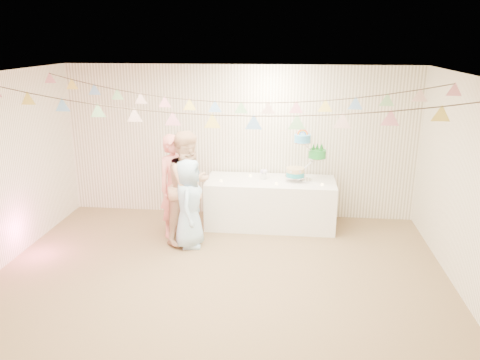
# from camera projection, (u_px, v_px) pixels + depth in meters

# --- Properties ---
(floor) EXTENTS (6.00, 6.00, 0.00)m
(floor) POSITION_uv_depth(u_px,v_px,m) (218.00, 283.00, 6.02)
(floor) COLOR brown
(floor) RESTS_ON ground
(ceiling) EXTENTS (6.00, 6.00, 0.00)m
(ceiling) POSITION_uv_depth(u_px,v_px,m) (215.00, 77.00, 5.25)
(ceiling) COLOR silver
(ceiling) RESTS_ON ground
(back_wall) EXTENTS (6.00, 6.00, 0.00)m
(back_wall) POSITION_uv_depth(u_px,v_px,m) (239.00, 142.00, 8.01)
(back_wall) COLOR white
(back_wall) RESTS_ON ground
(front_wall) EXTENTS (6.00, 6.00, 0.00)m
(front_wall) POSITION_uv_depth(u_px,v_px,m) (160.00, 297.00, 3.26)
(front_wall) COLOR white
(front_wall) RESTS_ON ground
(right_wall) EXTENTS (5.00, 5.00, 0.00)m
(right_wall) POSITION_uv_depth(u_px,v_px,m) (476.00, 196.00, 5.32)
(right_wall) COLOR white
(right_wall) RESTS_ON ground
(table) EXTENTS (2.10, 0.84, 0.79)m
(table) POSITION_uv_depth(u_px,v_px,m) (270.00, 203.00, 7.75)
(table) COLOR white
(table) RESTS_ON floor
(cake_stand) EXTENTS (0.71, 0.42, 0.79)m
(cake_stand) POSITION_uv_depth(u_px,v_px,m) (305.00, 159.00, 7.52)
(cake_stand) COLOR silver
(cake_stand) RESTS_ON table
(cake_bottom) EXTENTS (0.31, 0.31, 0.15)m
(cake_bottom) POSITION_uv_depth(u_px,v_px,m) (295.00, 178.00, 7.57)
(cake_bottom) COLOR teal
(cake_bottom) RESTS_ON cake_stand
(cake_middle) EXTENTS (0.27, 0.27, 0.22)m
(cake_middle) POSITION_uv_depth(u_px,v_px,m) (316.00, 160.00, 7.60)
(cake_middle) COLOR #1E8B32
(cake_middle) RESTS_ON cake_stand
(cake_top_tier) EXTENTS (0.25, 0.25, 0.19)m
(cake_top_tier) POSITION_uv_depth(u_px,v_px,m) (302.00, 145.00, 7.43)
(cake_top_tier) COLOR #459FD9
(cake_top_tier) RESTS_ON cake_stand
(platter) EXTENTS (0.32, 0.32, 0.02)m
(platter) POSITION_uv_depth(u_px,v_px,m) (239.00, 182.00, 7.65)
(platter) COLOR white
(platter) RESTS_ON table
(posy) EXTENTS (0.15, 0.15, 0.17)m
(posy) POSITION_uv_depth(u_px,v_px,m) (264.00, 176.00, 7.68)
(posy) COLOR white
(posy) RESTS_ON table
(person_adult_a) EXTENTS (0.69, 0.70, 1.63)m
(person_adult_a) POSITION_uv_depth(u_px,v_px,m) (176.00, 186.00, 7.24)
(person_adult_a) COLOR #EE827C
(person_adult_a) RESTS_ON floor
(person_adult_b) EXTENTS (0.97, 1.04, 1.72)m
(person_adult_b) POSITION_uv_depth(u_px,v_px,m) (189.00, 187.00, 7.04)
(person_adult_b) COLOR #DFAF89
(person_adult_b) RESTS_ON floor
(person_child) EXTENTS (0.47, 0.68, 1.35)m
(person_child) POSITION_uv_depth(u_px,v_px,m) (189.00, 203.00, 6.90)
(person_child) COLOR #AAD2F1
(person_child) RESTS_ON floor
(bunting_back) EXTENTS (5.60, 1.10, 0.40)m
(bunting_back) POSITION_uv_depth(u_px,v_px,m) (228.00, 89.00, 6.37)
(bunting_back) COLOR pink
(bunting_back) RESTS_ON ceiling
(bunting_front) EXTENTS (5.60, 0.90, 0.36)m
(bunting_front) POSITION_uv_depth(u_px,v_px,m) (212.00, 105.00, 5.14)
(bunting_front) COLOR #72A5E5
(bunting_front) RESTS_ON ceiling
(tealight_0) EXTENTS (0.04, 0.04, 0.03)m
(tealight_0) POSITION_uv_depth(u_px,v_px,m) (221.00, 180.00, 7.57)
(tealight_0) COLOR #FFD88C
(tealight_0) RESTS_ON table
(tealight_1) EXTENTS (0.04, 0.04, 0.03)m
(tealight_1) POSITION_uv_depth(u_px,v_px,m) (250.00, 176.00, 7.84)
(tealight_1) COLOR #FFD88C
(tealight_1) RESTS_ON table
(tealight_2) EXTENTS (0.04, 0.04, 0.03)m
(tealight_2) POSITION_uv_depth(u_px,v_px,m) (276.00, 184.00, 7.41)
(tealight_2) COLOR #FFD88C
(tealight_2) RESTS_ON table
(tealight_3) EXTENTS (0.04, 0.04, 0.03)m
(tealight_3) POSITION_uv_depth(u_px,v_px,m) (292.00, 176.00, 7.80)
(tealight_3) COLOR #FFD88C
(tealight_3) RESTS_ON table
(tealight_4) EXTENTS (0.04, 0.04, 0.03)m
(tealight_4) POSITION_uv_depth(u_px,v_px,m) (322.00, 184.00, 7.37)
(tealight_4) COLOR #FFD88C
(tealight_4) RESTS_ON table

